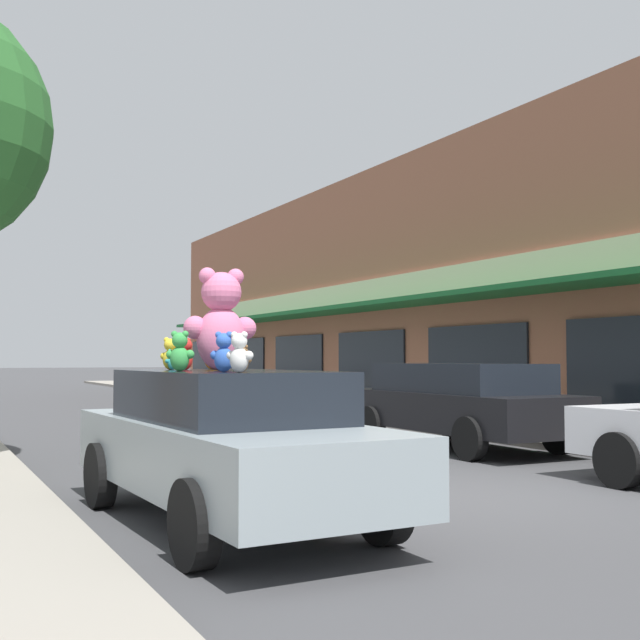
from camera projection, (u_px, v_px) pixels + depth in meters
ground_plane at (448, 495)px, 9.27m from camera, size 260.00×260.00×0.00m
storefront_row at (504, 295)px, 26.61m from camera, size 11.92×35.52×7.39m
plush_art_car at (227, 441)px, 7.69m from camera, size 2.03×4.69×1.47m
teddy_bear_giant at (221, 321)px, 7.72m from camera, size 0.74×0.46×0.99m
teddy_bear_brown at (243, 358)px, 7.36m from camera, size 0.15×0.18×0.25m
teddy_bear_yellow at (170, 354)px, 8.43m from camera, size 0.22×0.24×0.34m
teddy_bear_blue at (224, 353)px, 6.95m from camera, size 0.25×0.23×0.35m
teddy_bear_cream at (180, 354)px, 8.64m from camera, size 0.26×0.17×0.35m
teddy_bear_green at (180, 352)px, 7.37m from camera, size 0.27×0.24×0.37m
teddy_bear_white at (239, 353)px, 6.68m from camera, size 0.22×0.24×0.34m
teddy_bear_orange at (212, 353)px, 8.58m from camera, size 0.22×0.26×0.36m
teddy_bear_teal at (173, 360)px, 8.32m from camera, size 0.16×0.10×0.22m
teddy_bear_red at (186, 354)px, 8.44m from camera, size 0.22×0.23×0.34m
parked_car_far_center at (459, 401)px, 14.13m from camera, size 2.03×4.79×1.49m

